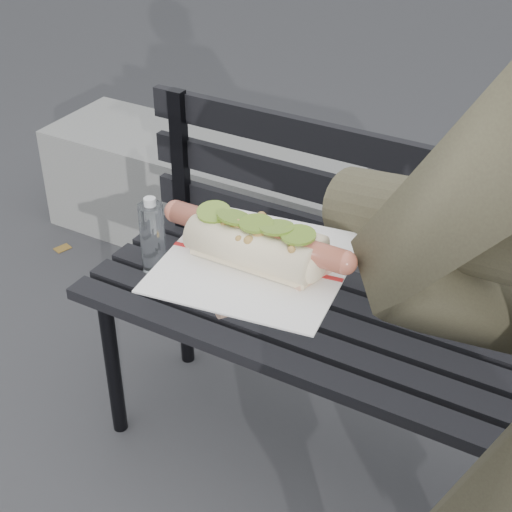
{
  "coord_description": "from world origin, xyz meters",
  "views": [
    {
      "loc": [
        0.41,
        -0.53,
        1.62
      ],
      "look_at": [
        0.07,
        0.06,
        1.17
      ],
      "focal_mm": 55.0,
      "sensor_mm": 36.0,
      "label": 1
    }
  ],
  "objects": [
    {
      "name": "park_bench",
      "position": [
        -0.06,
        0.89,
        0.52
      ],
      "size": [
        1.5,
        0.44,
        0.88
      ],
      "color": "black",
      "rests_on": "ground"
    },
    {
      "name": "concrete_block",
      "position": [
        -1.06,
        1.61,
        0.2
      ],
      "size": [
        1.2,
        0.4,
        0.4
      ],
      "primitive_type": "cube",
      "color": "slate",
      "rests_on": "ground"
    },
    {
      "name": "held_hotdog",
      "position": [
        0.27,
        0.13,
        1.2
      ],
      "size": [
        0.64,
        0.31,
        0.2
      ],
      "color": "#413B2B"
    }
  ]
}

